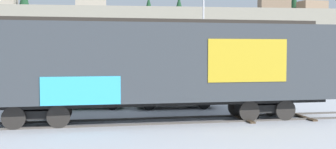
{
  "coord_description": "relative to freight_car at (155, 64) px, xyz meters",
  "views": [
    {
      "loc": [
        -2.68,
        -17.3,
        3.03
      ],
      "look_at": [
        -0.48,
        1.34,
        1.98
      ],
      "focal_mm": 43.05,
      "sensor_mm": 36.0,
      "label": 1
    }
  ],
  "objects": [
    {
      "name": "freight_car",
      "position": [
        0.0,
        0.0,
        0.0
      ],
      "size": [
        15.79,
        3.86,
        4.46
      ],
      "color": "#33383D",
      "rests_on": "ground_plane"
    },
    {
      "name": "track",
      "position": [
        -0.76,
        -0.05,
        -2.48
      ],
      "size": [
        59.96,
        5.77,
        0.08
      ],
      "color": "#4C4742",
      "rests_on": "ground_plane"
    },
    {
      "name": "parked_car_black",
      "position": [
        1.36,
        4.33,
        -1.73
      ],
      "size": [
        4.32,
        1.89,
        1.55
      ],
      "color": "black",
      "rests_on": "ground_plane"
    },
    {
      "name": "hillside",
      "position": [
        1.23,
        66.9,
        2.67
      ],
      "size": [
        138.5,
        40.24,
        14.91
      ],
      "color": "gray",
      "rests_on": "ground_plane"
    },
    {
      "name": "ground_plane",
      "position": [
        1.18,
        0.0,
        -2.52
      ],
      "size": [
        260.0,
        260.0,
        0.0
      ],
      "primitive_type": "plane",
      "color": "#B2B5BC"
    },
    {
      "name": "flagpole",
      "position": [
        4.0,
        10.23,
        3.05
      ],
      "size": [
        0.94,
        1.42,
        8.64
      ],
      "color": "silver",
      "rests_on": "ground_plane"
    },
    {
      "name": "parked_car_green",
      "position": [
        -3.57,
        4.7,
        -1.69
      ],
      "size": [
        4.64,
        1.98,
        1.67
      ],
      "color": "#1E5933",
      "rests_on": "ground_plane"
    }
  ]
}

